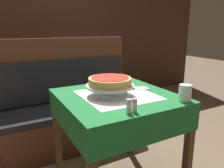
{
  "coord_description": "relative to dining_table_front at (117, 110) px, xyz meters",
  "views": [
    {
      "loc": [
        -0.75,
        -1.29,
        1.25
      ],
      "look_at": [
        -0.06,
        -0.02,
        0.87
      ],
      "focal_mm": 35.0,
      "sensor_mm": 36.0,
      "label": 1
    }
  ],
  "objects": [
    {
      "name": "deep_dish_pizza",
      "position": [
        -0.06,
        0.01,
        0.22
      ],
      "size": [
        0.3,
        0.3,
        0.06
      ],
      "color": "tan",
      "rests_on": "pizza_pan_stand"
    },
    {
      "name": "salt_shaker",
      "position": [
        -0.12,
        -0.33,
        0.16
      ],
      "size": [
        0.03,
        0.03,
        0.08
      ],
      "color": "silver",
      "rests_on": "dining_table_front"
    },
    {
      "name": "pepper_shaker",
      "position": [
        -0.08,
        -0.33,
        0.16
      ],
      "size": [
        0.03,
        0.03,
        0.08
      ],
      "color": "silver",
      "rests_on": "dining_table_front"
    },
    {
      "name": "water_glass_near",
      "position": [
        0.32,
        -0.33,
        0.17
      ],
      "size": [
        0.08,
        0.08,
        0.11
      ],
      "color": "silver",
      "rests_on": "dining_table_front"
    },
    {
      "name": "booth_bench",
      "position": [
        -0.08,
        0.84,
        -0.34
      ],
      "size": [
        1.43,
        0.51,
        1.14
      ],
      "color": "#4C2819",
      "rests_on": "ground_plane"
    },
    {
      "name": "back_wall_panel",
      "position": [
        0.0,
        2.17,
        0.54
      ],
      "size": [
        6.0,
        0.04,
        2.4
      ],
      "primitive_type": "cube",
      "color": "#3D2319",
      "rests_on": "ground_plane"
    },
    {
      "name": "dining_table_front",
      "position": [
        0.0,
        0.0,
        0.0
      ],
      "size": [
        0.8,
        0.8,
        0.78
      ],
      "color": "#1E6B33",
      "rests_on": "ground_plane"
    },
    {
      "name": "condiment_caddy",
      "position": [
        0.32,
        1.7,
        0.15
      ],
      "size": [
        0.13,
        0.13,
        0.14
      ],
      "color": "black",
      "rests_on": "dining_table_rear"
    },
    {
      "name": "dining_table_rear",
      "position": [
        0.29,
        1.64,
        0.0
      ],
      "size": [
        0.74,
        0.74,
        0.78
      ],
      "color": "beige",
      "rests_on": "ground_plane"
    },
    {
      "name": "pizza_pan_stand",
      "position": [
        -0.06,
        0.01,
        0.19
      ],
      "size": [
        0.34,
        0.34,
        0.08
      ],
      "color": "#ADADB2",
      "rests_on": "dining_table_front"
    },
    {
      "name": "pizza_server",
      "position": [
        0.18,
        0.07,
        0.12
      ],
      "size": [
        0.3,
        0.12,
        0.01
      ],
      "color": "#BCBCC1",
      "rests_on": "dining_table_front"
    }
  ]
}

